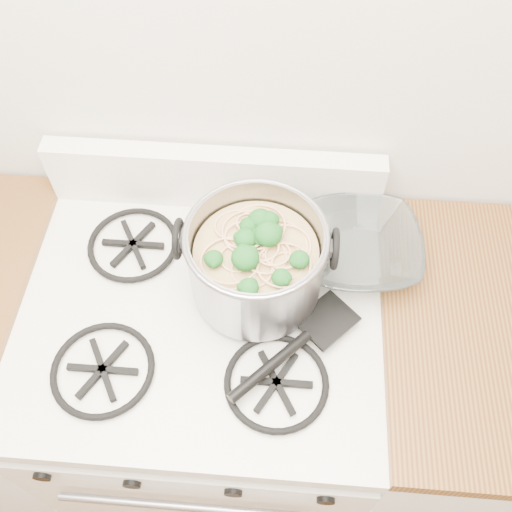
% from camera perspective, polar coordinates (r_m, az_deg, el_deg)
% --- Properties ---
extents(gas_range, '(0.76, 0.66, 0.92)m').
position_cam_1_polar(gas_range, '(1.63, -4.29, -13.40)').
color(gas_range, white).
rests_on(gas_range, ground).
extents(counter_left, '(0.25, 0.65, 0.92)m').
position_cam_1_polar(counter_left, '(1.73, -21.43, -10.91)').
color(counter_left, silver).
rests_on(counter_left, ground).
extents(stock_pot, '(0.31, 0.28, 0.19)m').
position_cam_1_polar(stock_pot, '(1.13, -0.00, -0.59)').
color(stock_pot, gray).
rests_on(stock_pot, gas_range).
extents(spatula, '(0.42, 0.42, 0.02)m').
position_cam_1_polar(spatula, '(1.16, 7.13, -6.22)').
color(spatula, black).
rests_on(spatula, gas_range).
extents(glass_bowl, '(0.11, 0.11, 0.03)m').
position_cam_1_polar(glass_bowl, '(1.26, 10.20, 0.41)').
color(glass_bowl, white).
rests_on(glass_bowl, gas_range).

